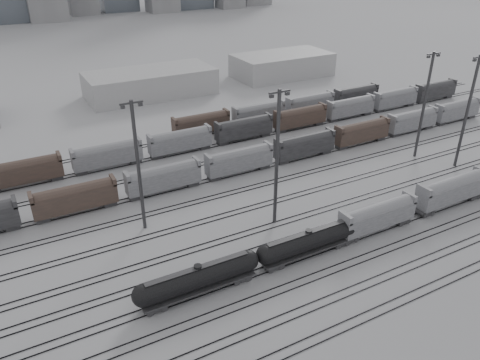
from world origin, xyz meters
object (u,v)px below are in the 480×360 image
hopper_car_b (452,189)px  tank_car_a (198,278)px  tank_car_b (308,241)px  hopper_car_a (378,215)px  light_mast_c (277,156)px

hopper_car_b → tank_car_a: bearing=180.0°
tank_car_b → hopper_car_a: 14.44m
hopper_car_b → light_mast_c: 35.11m
tank_car_b → light_mast_c: size_ratio=0.76×
tank_car_a → hopper_car_a: 33.29m
tank_car_b → light_mast_c: light_mast_c is taller
tank_car_a → light_mast_c: (19.59, 10.88, 10.18)m
hopper_car_a → hopper_car_b: (18.35, 0.00, 0.25)m
tank_car_a → light_mast_c: bearing=29.1°
tank_car_a → tank_car_b: bearing=0.0°
tank_car_a → light_mast_c: light_mast_c is taller
tank_car_a → light_mast_c: size_ratio=0.79×
tank_car_b → hopper_car_b: hopper_car_b is taller
tank_car_b → hopper_car_b: (32.78, 0.00, 0.90)m
hopper_car_a → hopper_car_b: bearing=0.0°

